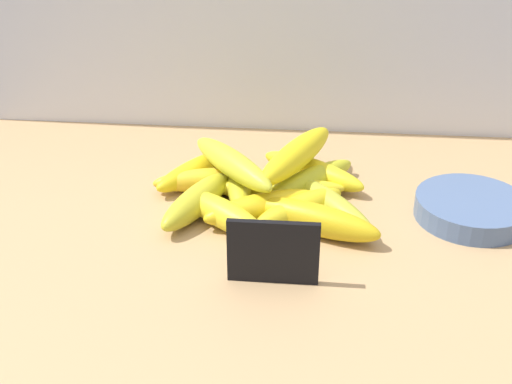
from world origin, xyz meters
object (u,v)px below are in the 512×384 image
at_px(chalkboard_sign, 273,254).
at_px(banana_4, 278,189).
at_px(banana_3, 209,179).
at_px(banana_6, 299,209).
at_px(banana_7, 239,182).
at_px(banana_0, 331,204).
at_px(banana_11, 314,219).
at_px(banana_1, 197,201).
at_px(banana_5, 262,207).
at_px(banana_10, 198,170).
at_px(banana_2, 223,214).
at_px(banana_9, 305,183).
at_px(banana_13, 232,163).
at_px(banana_8, 313,171).
at_px(fruit_bowl, 471,208).
at_px(banana_12, 296,155).

bearing_deg(chalkboard_sign, banana_4, 91.72).
relative_size(banana_3, banana_6, 1.08).
bearing_deg(chalkboard_sign, banana_7, 106.88).
distance_m(banana_0, banana_11, 0.06).
xyz_separation_m(banana_0, banana_4, (-0.08, 0.04, -0.00)).
bearing_deg(banana_1, banana_5, -5.09).
bearing_deg(banana_11, banana_10, 142.68).
bearing_deg(banana_2, banana_10, 112.96).
height_order(chalkboard_sign, banana_9, chalkboard_sign).
bearing_deg(banana_13, banana_9, 9.67).
xyz_separation_m(banana_2, banana_3, (-0.03, 0.10, -0.00)).
bearing_deg(banana_4, banana_10, 160.15).
xyz_separation_m(banana_0, banana_1, (-0.19, -0.01, 0.00)).
relative_size(chalkboard_sign, banana_13, 0.56).
bearing_deg(banana_8, banana_0, -74.41).
distance_m(fruit_bowl, banana_0, 0.20).
relative_size(banana_7, banana_8, 1.01).
bearing_deg(fruit_bowl, banana_2, -170.96).
height_order(fruit_bowl, banana_6, banana_6).
height_order(fruit_bowl, banana_3, banana_3).
distance_m(banana_0, banana_6, 0.05).
bearing_deg(banana_4, banana_3, 171.01).
bearing_deg(banana_4, banana_9, 21.39).
bearing_deg(banana_4, banana_8, 48.75).
distance_m(banana_2, banana_10, 0.14).
bearing_deg(banana_5, banana_8, 59.94).
bearing_deg(banana_9, banana_4, -158.61).
bearing_deg(banana_12, banana_11, -76.51).
bearing_deg(banana_9, banana_3, 179.37).
bearing_deg(banana_0, banana_3, 162.35).
relative_size(chalkboard_sign, banana_5, 0.64).
bearing_deg(banana_0, fruit_bowl, 2.98).
bearing_deg(banana_8, fruit_bowl, -21.49).
relative_size(banana_7, banana_9, 0.90).
bearing_deg(banana_3, banana_7, -6.91).
relative_size(banana_5, banana_11, 0.92).
distance_m(fruit_bowl, banana_4, 0.28).
bearing_deg(banana_9, banana_7, -177.66).
height_order(fruit_bowl, banana_10, banana_10).
height_order(fruit_bowl, banana_4, banana_4).
bearing_deg(banana_11, banana_7, 137.68).
distance_m(banana_1, banana_6, 0.15).
relative_size(banana_2, banana_5, 0.94).
xyz_separation_m(banana_4, banana_10, (-0.13, 0.05, 0.00)).
height_order(banana_4, banana_13, banana_13).
xyz_separation_m(banana_3, banana_9, (0.14, -0.00, 0.00)).
distance_m(banana_9, banana_11, 0.11).
bearing_deg(banana_4, banana_11, -59.70).
bearing_deg(banana_3, banana_10, 126.13).
height_order(banana_1, banana_10, banana_1).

